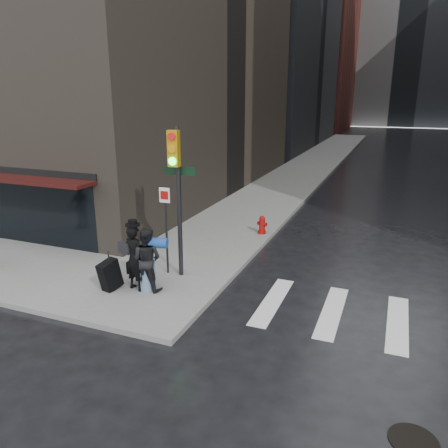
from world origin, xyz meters
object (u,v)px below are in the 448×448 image
(man_overcoat, at_px, (130,260))
(man_jeans, at_px, (147,259))
(traffic_light, at_px, (176,182))
(fire_hydrant, at_px, (262,226))

(man_overcoat, distance_m, man_jeans, 0.48)
(man_jeans, relative_size, traffic_light, 0.40)
(man_jeans, bearing_deg, man_overcoat, 17.88)
(man_overcoat, xyz_separation_m, traffic_light, (0.80, 1.34, 2.01))
(man_overcoat, bearing_deg, traffic_light, -108.66)
(man_overcoat, height_order, man_jeans, man_overcoat)
(traffic_light, xyz_separation_m, fire_hydrant, (1.12, 4.93, -2.55))
(traffic_light, height_order, fire_hydrant, traffic_light)
(traffic_light, bearing_deg, man_overcoat, -123.58)
(man_overcoat, distance_m, fire_hydrant, 6.59)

